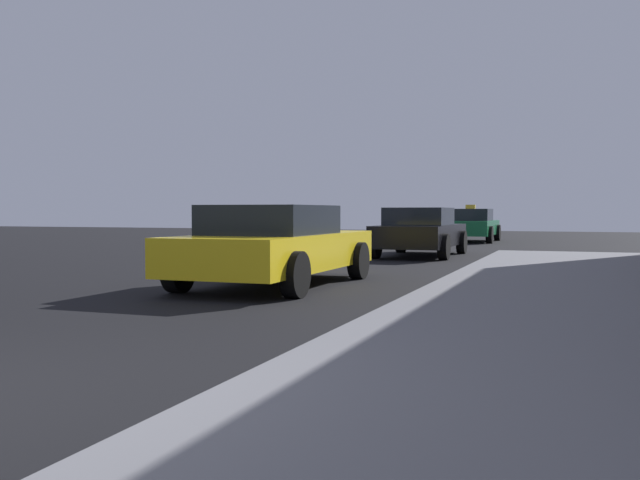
% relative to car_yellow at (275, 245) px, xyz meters
% --- Properties ---
extents(car_yellow, '(2.05, 4.52, 1.27)m').
position_rel_car_yellow_xyz_m(car_yellow, '(0.00, 0.00, 0.00)').
color(car_yellow, yellow).
rests_on(car_yellow, ground_plane).
extents(car_black, '(1.94, 4.24, 1.27)m').
position_rel_car_yellow_xyz_m(car_black, '(0.59, 8.02, -0.00)').
color(car_black, black).
rests_on(car_black, ground_plane).
extents(car_green, '(1.93, 4.04, 1.43)m').
position_rel_car_yellow_xyz_m(car_green, '(0.57, 17.27, -0.00)').
color(car_green, '#196638').
rests_on(car_green, ground_plane).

